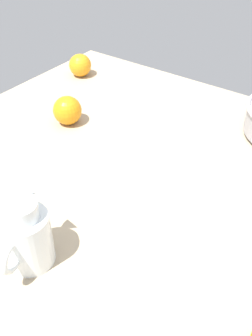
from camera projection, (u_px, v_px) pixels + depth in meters
ground_plane at (141, 184)px, 91.02cm from camera, size 119.76×107.18×3.00cm
juice_pitcher at (27, 239)px, 68.63cm from camera, size 8.78×13.45×14.95cm
loose_orange_0 at (80, 65)px, 131.31cm from camera, size 7.55×7.55×7.55cm
loose_orange_4 at (67, 110)px, 107.10cm from camera, size 7.98×7.98×7.98cm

